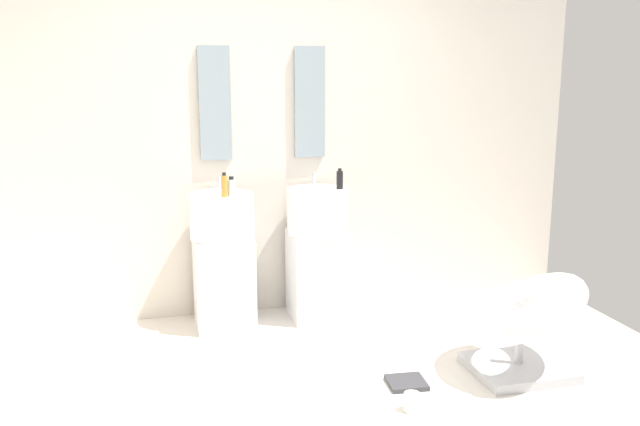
% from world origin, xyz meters
% --- Properties ---
extents(ground_plane, '(4.80, 3.60, 0.04)m').
position_xyz_m(ground_plane, '(0.00, 0.00, -0.02)').
color(ground_plane, silver).
extents(rear_partition, '(4.80, 0.10, 2.60)m').
position_xyz_m(rear_partition, '(0.00, 1.65, 1.30)').
color(rear_partition, beige).
rests_on(rear_partition, ground_plane).
extents(pedestal_sink_left, '(0.44, 0.44, 1.05)m').
position_xyz_m(pedestal_sink_left, '(-0.34, 1.34, 0.50)').
color(pedestal_sink_left, white).
rests_on(pedestal_sink_left, ground_plane).
extents(pedestal_sink_right, '(0.44, 0.44, 1.05)m').
position_xyz_m(pedestal_sink_right, '(0.34, 1.34, 0.50)').
color(pedestal_sink_right, white).
rests_on(pedestal_sink_right, ground_plane).
extents(vanity_mirror_left, '(0.22, 0.03, 0.79)m').
position_xyz_m(vanity_mirror_left, '(-0.34, 1.58, 1.54)').
color(vanity_mirror_left, '#8C9EA8').
extents(vanity_mirror_right, '(0.22, 0.03, 0.79)m').
position_xyz_m(vanity_mirror_right, '(0.34, 1.58, 1.54)').
color(vanity_mirror_right, '#8C9EA8').
extents(lounge_chair, '(1.08, 1.08, 0.65)m').
position_xyz_m(lounge_chair, '(1.27, 0.12, 0.35)').
color(lounge_chair, '#B7BABF').
rests_on(lounge_chair, ground_plane).
extents(area_rug, '(1.06, 0.69, 0.01)m').
position_xyz_m(area_rug, '(0.32, -0.06, 0.01)').
color(area_rug, white).
rests_on(area_rug, ground_plane).
extents(magazine_charcoal, '(0.23, 0.22, 0.03)m').
position_xyz_m(magazine_charcoal, '(0.55, 0.11, 0.02)').
color(magazine_charcoal, '#38383D').
rests_on(magazine_charcoal, area_rug).
extents(coffee_mug, '(0.09, 0.09, 0.10)m').
position_xyz_m(coffee_mug, '(0.46, -0.18, 0.06)').
color(coffee_mug, white).
rests_on(coffee_mug, area_rug).
extents(soap_bottle_amber, '(0.04, 0.04, 0.16)m').
position_xyz_m(soap_bottle_amber, '(-0.33, 1.20, 1.03)').
color(soap_bottle_amber, '#C68C38').
rests_on(soap_bottle_amber, pedestal_sink_left).
extents(soap_bottle_black, '(0.05, 0.05, 0.15)m').
position_xyz_m(soap_bottle_black, '(0.49, 1.31, 1.02)').
color(soap_bottle_black, black).
rests_on(soap_bottle_black, pedestal_sink_right).
extents(soap_bottle_clear, '(0.06, 0.06, 0.13)m').
position_xyz_m(soap_bottle_clear, '(-0.28, 1.23, 1.01)').
color(soap_bottle_clear, silver).
rests_on(soap_bottle_clear, pedestal_sink_left).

